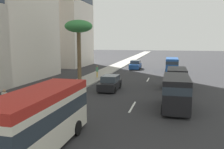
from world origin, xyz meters
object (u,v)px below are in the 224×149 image
at_px(car_lead, 110,83).
at_px(pedestrian_by_tree, 53,86).
at_px(van_sixth, 177,77).
at_px(pedestrian_mid_block, 97,71).
at_px(van_fourth, 172,64).
at_px(minibus_second, 40,117).
at_px(van_fifth, 176,91).
at_px(pedestrian_near_lamp, 5,100).
at_px(palm_tree, 79,28).
at_px(car_third, 135,65).

bearing_deg(car_lead, pedestrian_by_tree, -46.93).
bearing_deg(van_sixth, pedestrian_mid_block, 67.19).
distance_m(pedestrian_mid_block, pedestrian_by_tree, 11.49).
bearing_deg(van_fourth, pedestrian_by_tree, 152.46).
height_order(car_lead, minibus_second, minibus_second).
relative_size(van_fifth, pedestrian_near_lamp, 3.02).
height_order(car_lead, van_fourth, van_fourth).
bearing_deg(car_lead, minibus_second, 0.72).
xyz_separation_m(car_lead, pedestrian_by_tree, (-4.19, 4.48, 0.29)).
bearing_deg(van_fifth, minibus_second, 142.64).
bearing_deg(van_sixth, van_fourth, 1.72).
distance_m(car_lead, van_sixth, 7.51).
distance_m(minibus_second, palm_tree, 20.33).
height_order(car_third, pedestrian_near_lamp, pedestrian_near_lamp).
bearing_deg(pedestrian_near_lamp, minibus_second, 154.89).
xyz_separation_m(minibus_second, car_third, (33.78, 0.27, -0.83)).
height_order(minibus_second, pedestrian_by_tree, minibus_second).
height_order(van_fourth, palm_tree, palm_tree).
bearing_deg(palm_tree, van_sixth, -98.48).
bearing_deg(pedestrian_near_lamp, pedestrian_mid_block, -81.63).
height_order(car_third, palm_tree, palm_tree).
bearing_deg(pedestrian_by_tree, van_fifth, -153.87).
distance_m(minibus_second, pedestrian_near_lamp, 6.99).
xyz_separation_m(pedestrian_near_lamp, pedestrian_mid_block, (17.19, -1.52, 0.00)).
xyz_separation_m(van_fourth, van_fifth, (-22.66, -0.16, 0.13)).
bearing_deg(minibus_second, van_sixth, 158.30).
bearing_deg(van_sixth, van_fifth, 178.20).
xyz_separation_m(car_lead, pedestrian_mid_block, (7.28, 3.76, 0.33)).
distance_m(car_third, palm_tree, 16.94).
relative_size(car_third, pedestrian_mid_block, 2.60).
relative_size(pedestrian_near_lamp, pedestrian_by_tree, 1.04).
relative_size(car_lead, pedestrian_by_tree, 2.51).
bearing_deg(van_fourth, minibus_second, 168.49).
relative_size(pedestrian_mid_block, pedestrian_by_tree, 1.04).
height_order(pedestrian_by_tree, palm_tree, palm_tree).
height_order(minibus_second, palm_tree, palm_tree).
xyz_separation_m(van_fifth, pedestrian_by_tree, (1.54, 11.17, -0.44)).
distance_m(van_fourth, van_fifth, 22.66).
relative_size(van_fifth, pedestrian_by_tree, 3.13).
distance_m(van_sixth, pedestrian_mid_block, 11.62).
relative_size(van_fourth, van_fifth, 1.07).
distance_m(van_fourth, palm_tree, 17.96).
bearing_deg(van_fifth, car_third, 15.02).
bearing_deg(pedestrian_mid_block, palm_tree, -75.24).
distance_m(car_third, pedestrian_near_lamp, 29.89).
relative_size(van_fourth, pedestrian_near_lamp, 3.22).
height_order(car_third, van_fifth, van_fifth).
relative_size(car_lead, van_sixth, 0.87).
distance_m(van_fourth, pedestrian_by_tree, 23.82).
bearing_deg(car_third, pedestrian_by_tree, -10.50).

